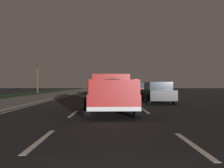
# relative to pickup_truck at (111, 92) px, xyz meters

# --- Properties ---
(ground) EXTENTS (144.00, 144.00, 0.00)m
(ground) POSITION_rel_pickup_truck_xyz_m (17.31, -0.00, -0.98)
(ground) COLOR black
(sidewalk_shoulder) EXTENTS (108.00, 4.00, 0.12)m
(sidewalk_shoulder) POSITION_rel_pickup_truck_xyz_m (17.31, 7.45, -0.92)
(sidewalk_shoulder) COLOR slate
(sidewalk_shoulder) RESTS_ON ground
(grass_verge) EXTENTS (108.00, 6.00, 0.01)m
(grass_verge) POSITION_rel_pickup_truck_xyz_m (17.31, 12.45, -0.98)
(grass_verge) COLOR #1E3819
(grass_verge) RESTS_ON ground
(lane_markings) EXTENTS (108.00, 7.04, 0.01)m
(lane_markings) POSITION_rel_pickup_truck_xyz_m (20.22, 3.09, -0.98)
(lane_markings) COLOR silver
(lane_markings) RESTS_ON ground
(pickup_truck) EXTENTS (5.48, 2.38, 1.87)m
(pickup_truck) POSITION_rel_pickup_truck_xyz_m (0.00, 0.00, 0.00)
(pickup_truck) COLOR maroon
(pickup_truck) RESTS_ON ground
(sedan_black) EXTENTS (4.42, 2.06, 1.54)m
(sedan_black) POSITION_rel_pickup_truck_xyz_m (5.93, -3.44, -0.20)
(sedan_black) COLOR black
(sedan_black) RESTS_ON ground
(sedan_tan) EXTENTS (4.41, 2.04, 1.54)m
(sedan_tan) POSITION_rel_pickup_truck_xyz_m (26.25, -3.65, -0.20)
(sedan_tan) COLOR #9E845B
(sedan_tan) RESTS_ON ground
(sedan_green) EXTENTS (4.42, 2.05, 1.54)m
(sedan_green) POSITION_rel_pickup_truck_xyz_m (15.78, 0.17, -0.20)
(sedan_green) COLOR #14592D
(sedan_green) RESTS_ON ground
(sedan_red) EXTENTS (4.43, 2.06, 1.54)m
(sedan_red) POSITION_rel_pickup_truck_xyz_m (14.57, -3.67, -0.20)
(sedan_red) COLOR maroon
(sedan_red) RESTS_ON ground
(bare_tree_far) EXTENTS (1.65, 1.65, 5.80)m
(bare_tree_far) POSITION_rel_pickup_truck_xyz_m (27.97, 12.09, 1.96)
(bare_tree_far) COLOR #423323
(bare_tree_far) RESTS_ON ground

